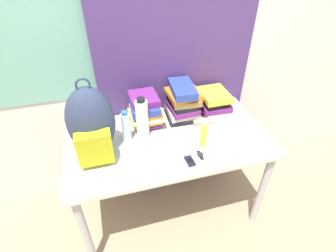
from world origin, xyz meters
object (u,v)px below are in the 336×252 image
object	(u,v)px
book_stack_left	(145,109)
water_bottle	(126,128)
sports_bottle	(142,120)
book_stack_right	(214,102)
wristwatch	(200,155)
cell_phone	(190,161)
backpack	(91,124)
sunglasses_case	(204,122)
sunscreen_bottle	(204,134)
book_stack_center	(183,102)

from	to	relation	value
book_stack_left	water_bottle	size ratio (longest dim) A/B	1.22
water_bottle	sports_bottle	world-z (taller)	sports_bottle
book_stack_right	wristwatch	distance (m)	0.51
cell_phone	wristwatch	distance (m)	0.09
backpack	sports_bottle	world-z (taller)	backpack
book_stack_right	cell_phone	size ratio (longest dim) A/B	3.04
book_stack_right	sunglasses_case	world-z (taller)	book_stack_right
cell_phone	book_stack_left	bearing A→B (deg)	110.52
book_stack_left	water_bottle	distance (m)	0.23
book_stack_right	sports_bottle	distance (m)	0.59
sports_bottle	cell_phone	bearing A→B (deg)	-54.06
backpack	book_stack_right	xyz separation A→B (m)	(0.87, 0.22, -0.13)
sports_bottle	cell_phone	world-z (taller)	sports_bottle
book_stack_left	book_stack_right	distance (m)	0.52
backpack	sports_bottle	xyz separation A→B (m)	(0.30, 0.06, -0.07)
book_stack_left	sunglasses_case	world-z (taller)	book_stack_left
wristwatch	sunscreen_bottle	bearing A→B (deg)	59.03
backpack	water_bottle	distance (m)	0.23
sunscreen_bottle	cell_phone	bearing A→B (deg)	-137.27
sports_bottle	wristwatch	world-z (taller)	sports_bottle
book_stack_right	book_stack_left	bearing A→B (deg)	-179.68
backpack	book_stack_left	xyz separation A→B (m)	(0.35, 0.22, -0.10)
sunglasses_case	book_stack_center	bearing A→B (deg)	133.85
book_stack_right	sunscreen_bottle	bearing A→B (deg)	-122.25
book_stack_left	water_bottle	world-z (taller)	water_bottle
book_stack_right	sunscreen_bottle	world-z (taller)	sunscreen_bottle
cell_phone	sunglasses_case	distance (m)	0.40
book_stack_left	cell_phone	distance (m)	0.50
water_bottle	sports_bottle	bearing A→B (deg)	4.67
water_bottle	sunglasses_case	size ratio (longest dim) A/B	1.52
cell_phone	backpack	bearing A→B (deg)	155.24
book_stack_right	wristwatch	size ratio (longest dim) A/B	3.17
sunscreen_bottle	sunglasses_case	distance (m)	0.24
book_stack_center	water_bottle	bearing A→B (deg)	-159.04
backpack	book_stack_left	distance (m)	0.43
book_stack_center	sunscreen_bottle	distance (m)	0.34
sunglasses_case	book_stack_left	bearing A→B (deg)	162.29
sunscreen_bottle	water_bottle	bearing A→B (deg)	159.70
sports_bottle	cell_phone	xyz separation A→B (m)	(0.22, -0.30, -0.14)
sports_bottle	wristwatch	bearing A→B (deg)	-41.50
sports_bottle	wristwatch	xyz separation A→B (m)	(0.30, -0.27, -0.14)
book_stack_right	cell_phone	bearing A→B (deg)	-126.94
cell_phone	book_stack_center	bearing A→B (deg)	77.46
sunscreen_bottle	wristwatch	bearing A→B (deg)	-120.97
cell_phone	water_bottle	bearing A→B (deg)	138.00
backpack	sunscreen_bottle	distance (m)	0.68
book_stack_left	wristwatch	bearing A→B (deg)	-59.05
book_stack_right	sunglasses_case	size ratio (longest dim) A/B	1.69
sunscreen_bottle	wristwatch	xyz separation A→B (m)	(-0.05, -0.09, -0.08)
backpack	book_stack_left	bearing A→B (deg)	31.54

